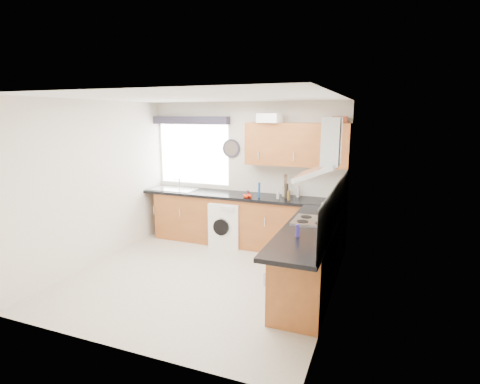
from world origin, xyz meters
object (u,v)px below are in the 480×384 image
at_px(extractor_hood, 324,156).
at_px(washing_machine, 227,223).
at_px(oven, 312,256).
at_px(upper_cabinets, 297,144).

xyz_separation_m(extractor_hood, washing_machine, (-1.81, 1.10, -1.38)).
relative_size(oven, extractor_hood, 1.09).
bearing_deg(oven, extractor_hood, -0.00).
height_order(oven, upper_cabinets, upper_cabinets).
bearing_deg(washing_machine, oven, -39.13).
height_order(oven, washing_machine, oven).
height_order(extractor_hood, washing_machine, extractor_hood).
relative_size(oven, washing_machine, 1.08).
height_order(oven, extractor_hood, extractor_hood).
distance_m(oven, extractor_hood, 1.35).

